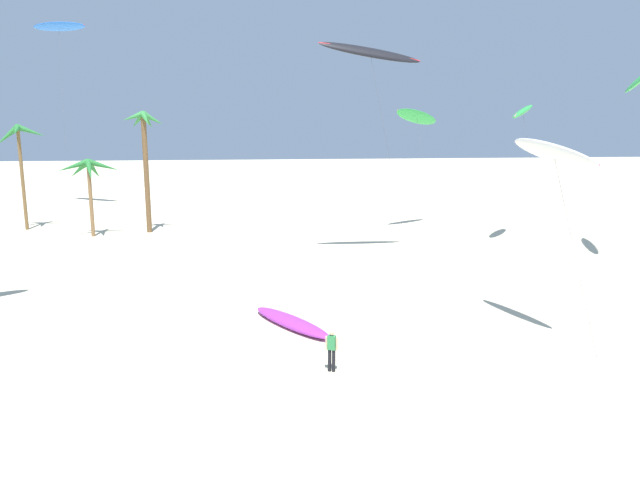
{
  "coord_description": "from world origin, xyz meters",
  "views": [
    {
      "loc": [
        -0.02,
        -6.18,
        9.57
      ],
      "look_at": [
        2.65,
        17.03,
        4.96
      ],
      "focal_mm": 33.68,
      "sensor_mm": 36.0,
      "label": 1
    }
  ],
  "objects_px": {
    "palm_tree_2": "(88,173)",
    "flying_kite_4": "(523,111)",
    "palm_tree_3": "(145,142)",
    "flying_kite_0": "(370,53)",
    "grounded_kite_0": "(291,322)",
    "person_near_right": "(332,349)",
    "palm_tree_1": "(19,141)",
    "flying_kite_1": "(59,27)",
    "flying_kite_6": "(554,153)",
    "flying_kite_2": "(417,117)"
  },
  "relations": [
    {
      "from": "palm_tree_1",
      "to": "person_near_right",
      "type": "relative_size",
      "value": 5.51
    },
    {
      "from": "flying_kite_6",
      "to": "flying_kite_0",
      "type": "bearing_deg",
      "value": 106.32
    },
    {
      "from": "palm_tree_3",
      "to": "flying_kite_4",
      "type": "relative_size",
      "value": 0.94
    },
    {
      "from": "palm_tree_2",
      "to": "flying_kite_0",
      "type": "xyz_separation_m",
      "value": [
        21.61,
        -10.86,
        8.71
      ]
    },
    {
      "from": "flying_kite_6",
      "to": "flying_kite_4",
      "type": "bearing_deg",
      "value": 68.7
    },
    {
      "from": "palm_tree_3",
      "to": "flying_kite_2",
      "type": "xyz_separation_m",
      "value": [
        23.59,
        -1.11,
        2.12
      ]
    },
    {
      "from": "person_near_right",
      "to": "palm_tree_2",
      "type": "bearing_deg",
      "value": 118.55
    },
    {
      "from": "palm_tree_1",
      "to": "grounded_kite_0",
      "type": "bearing_deg",
      "value": -52.74
    },
    {
      "from": "palm_tree_1",
      "to": "flying_kite_1",
      "type": "height_order",
      "value": "flying_kite_1"
    },
    {
      "from": "palm_tree_2",
      "to": "flying_kite_1",
      "type": "xyz_separation_m",
      "value": [
        -6.52,
        17.73,
        14.11
      ]
    },
    {
      "from": "palm_tree_3",
      "to": "person_near_right",
      "type": "xyz_separation_m",
      "value": [
        11.97,
        -31.69,
        -6.93
      ]
    },
    {
      "from": "palm_tree_3",
      "to": "grounded_kite_0",
      "type": "bearing_deg",
      "value": -67.73
    },
    {
      "from": "grounded_kite_0",
      "to": "flying_kite_2",
      "type": "bearing_deg",
      "value": 62.96
    },
    {
      "from": "palm_tree_3",
      "to": "flying_kite_4",
      "type": "distance_m",
      "value": 31.22
    },
    {
      "from": "palm_tree_1",
      "to": "grounded_kite_0",
      "type": "xyz_separation_m",
      "value": [
        21.93,
        -28.82,
        -7.71
      ]
    },
    {
      "from": "palm_tree_2",
      "to": "person_near_right",
      "type": "height_order",
      "value": "palm_tree_2"
    },
    {
      "from": "flying_kite_1",
      "to": "flying_kite_6",
      "type": "height_order",
      "value": "flying_kite_1"
    },
    {
      "from": "flying_kite_0",
      "to": "flying_kite_6",
      "type": "bearing_deg",
      "value": -73.68
    },
    {
      "from": "flying_kite_4",
      "to": "flying_kite_1",
      "type": "bearing_deg",
      "value": 149.3
    },
    {
      "from": "palm_tree_3",
      "to": "flying_kite_6",
      "type": "distance_m",
      "value": 36.24
    },
    {
      "from": "flying_kite_6",
      "to": "grounded_kite_0",
      "type": "distance_m",
      "value": 14.03
    },
    {
      "from": "flying_kite_2",
      "to": "flying_kite_4",
      "type": "distance_m",
      "value": 9.52
    },
    {
      "from": "palm_tree_1",
      "to": "flying_kite_2",
      "type": "height_order",
      "value": "flying_kite_2"
    },
    {
      "from": "flying_kite_6",
      "to": "palm_tree_2",
      "type": "bearing_deg",
      "value": 134.02
    },
    {
      "from": "flying_kite_1",
      "to": "flying_kite_2",
      "type": "distance_m",
      "value": 39.88
    },
    {
      "from": "grounded_kite_0",
      "to": "person_near_right",
      "type": "distance_m",
      "value": 5.61
    },
    {
      "from": "palm_tree_1",
      "to": "person_near_right",
      "type": "distance_m",
      "value": 41.92
    },
    {
      "from": "palm_tree_1",
      "to": "flying_kite_2",
      "type": "distance_m",
      "value": 35.02
    },
    {
      "from": "palm_tree_3",
      "to": "person_near_right",
      "type": "bearing_deg",
      "value": -69.31
    },
    {
      "from": "palm_tree_1",
      "to": "flying_kite_4",
      "type": "relative_size",
      "value": 0.84
    },
    {
      "from": "flying_kite_0",
      "to": "flying_kite_1",
      "type": "xyz_separation_m",
      "value": [
        -28.14,
        28.59,
        5.4
      ]
    },
    {
      "from": "palm_tree_3",
      "to": "flying_kite_6",
      "type": "relative_size",
      "value": 1.14
    },
    {
      "from": "palm_tree_3",
      "to": "flying_kite_2",
      "type": "relative_size",
      "value": 0.95
    },
    {
      "from": "flying_kite_1",
      "to": "flying_kite_2",
      "type": "xyz_separation_m",
      "value": [
        34.59,
        -17.39,
        -9.53
      ]
    },
    {
      "from": "palm_tree_1",
      "to": "flying_kite_1",
      "type": "relative_size",
      "value": 0.46
    },
    {
      "from": "flying_kite_4",
      "to": "flying_kite_6",
      "type": "xyz_separation_m",
      "value": [
        -8.08,
        -20.73,
        -2.11
      ]
    },
    {
      "from": "palm_tree_3",
      "to": "person_near_right",
      "type": "distance_m",
      "value": 34.57
    },
    {
      "from": "flying_kite_2",
      "to": "flying_kite_4",
      "type": "bearing_deg",
      "value": -47.24
    },
    {
      "from": "palm_tree_3",
      "to": "flying_kite_0",
      "type": "height_order",
      "value": "flying_kite_0"
    },
    {
      "from": "palm_tree_2",
      "to": "flying_kite_4",
      "type": "xyz_separation_m",
      "value": [
        34.52,
        -6.64,
        4.96
      ]
    },
    {
      "from": "flying_kite_0",
      "to": "grounded_kite_0",
      "type": "xyz_separation_m",
      "value": [
        -6.38,
        -13.95,
        -13.9
      ]
    },
    {
      "from": "flying_kite_1",
      "to": "flying_kite_4",
      "type": "xyz_separation_m",
      "value": [
        41.05,
        -24.37,
        -9.16
      ]
    },
    {
      "from": "flying_kite_2",
      "to": "grounded_kite_0",
      "type": "height_order",
      "value": "flying_kite_2"
    },
    {
      "from": "flying_kite_2",
      "to": "palm_tree_1",
      "type": "bearing_deg",
      "value": 173.97
    },
    {
      "from": "palm_tree_2",
      "to": "palm_tree_3",
      "type": "relative_size",
      "value": 0.63
    },
    {
      "from": "palm_tree_1",
      "to": "grounded_kite_0",
      "type": "relative_size",
      "value": 1.75
    },
    {
      "from": "flying_kite_4",
      "to": "grounded_kite_0",
      "type": "xyz_separation_m",
      "value": [
        -19.29,
        -18.17,
        -10.15
      ]
    },
    {
      "from": "palm_tree_1",
      "to": "flying_kite_1",
      "type": "distance_m",
      "value": 17.96
    },
    {
      "from": "person_near_right",
      "to": "grounded_kite_0",
      "type": "bearing_deg",
      "value": 102.62
    },
    {
      "from": "flying_kite_2",
      "to": "grounded_kite_0",
      "type": "distance_m",
      "value": 29.88
    }
  ]
}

